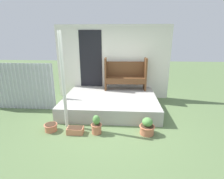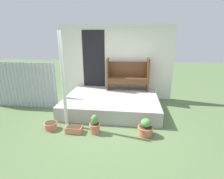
% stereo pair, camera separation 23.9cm
% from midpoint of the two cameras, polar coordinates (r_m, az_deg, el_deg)
% --- Properties ---
extents(ground_plane, '(24.00, 24.00, 0.00)m').
position_cam_midpoint_polar(ground_plane, '(4.63, -2.77, -11.63)').
color(ground_plane, '#5B7547').
extents(porch_slab, '(2.85, 2.21, 0.41)m').
position_cam_midpoint_polar(porch_slab, '(5.54, -1.78, -4.26)').
color(porch_slab, '#B2AFA8').
rests_on(porch_slab, ground_plane).
extents(house_wall, '(4.05, 0.08, 2.60)m').
position_cam_midpoint_polar(house_wall, '(6.36, -1.22, 8.83)').
color(house_wall, white).
rests_on(house_wall, ground_plane).
extents(fence_corrugated, '(2.40, 0.05, 1.45)m').
position_cam_midpoint_polar(fence_corrugated, '(6.21, -29.78, 0.85)').
color(fence_corrugated, '#ADB2B7').
rests_on(fence_corrugated, ground_plane).
extents(support_post, '(0.08, 0.08, 2.35)m').
position_cam_midpoint_polar(support_post, '(4.35, -17.13, 2.35)').
color(support_post, silver).
rests_on(support_post, ground_plane).
extents(bench, '(1.44, 0.46, 1.11)m').
position_cam_midpoint_polar(bench, '(6.07, 3.24, 5.09)').
color(bench, brown).
rests_on(bench, porch_slab).
extents(flower_pot_left, '(0.32, 0.32, 0.18)m').
position_cam_midpoint_polar(flower_pot_left, '(4.64, -20.77, -11.38)').
color(flower_pot_left, '#C67251').
rests_on(flower_pot_left, ground_plane).
extents(flower_pot_middle, '(0.26, 0.26, 0.47)m').
position_cam_midpoint_polar(flower_pot_middle, '(4.23, -6.76, -11.63)').
color(flower_pot_middle, '#C67251').
rests_on(flower_pot_middle, ground_plane).
extents(flower_pot_right, '(0.37, 0.37, 0.42)m').
position_cam_midpoint_polar(flower_pot_right, '(4.24, 9.78, -11.99)').
color(flower_pot_right, '#C67251').
rests_on(flower_pot_right, ground_plane).
extents(planter_box_rect, '(0.38, 0.23, 0.16)m').
position_cam_midpoint_polar(planter_box_rect, '(4.37, -13.46, -12.85)').
color(planter_box_rect, tan).
rests_on(planter_box_rect, ground_plane).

